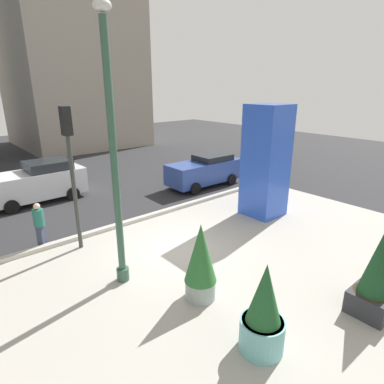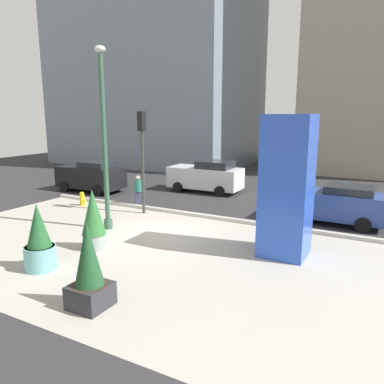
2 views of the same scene
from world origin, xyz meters
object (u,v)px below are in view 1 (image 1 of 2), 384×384
Objects in this scene: potted_plant_mid_plaza at (375,279)px; potted_plant_near_left at (201,262)px; pedestrian_by_curb at (39,223)px; lamp_post at (114,162)px; art_pillar_blue at (266,162)px; car_intersection at (205,170)px; car_passing_lane at (37,182)px; traffic_light_far_side at (70,157)px; potted_plant_curbside at (263,314)px.

potted_plant_mid_plaza reaches higher than potted_plant_near_left.
potted_plant_mid_plaza is 10.47m from pedestrian_by_curb.
lamp_post is at bearing 119.19° from potted_plant_near_left.
art_pillar_blue is 1.08× the size of car_intersection.
lamp_post is 1.54× the size of art_pillar_blue.
potted_plant_mid_plaza reaches higher than car_passing_lane.
pedestrian_by_curb is (-1.16, 3.74, -2.68)m from lamp_post.
lamp_post is 4.75m from pedestrian_by_curb.
lamp_post is 2.82m from traffic_light_far_side.
lamp_post is 3.36× the size of potted_plant_near_left.
traffic_light_far_side is (-1.33, 4.91, 2.18)m from potted_plant_near_left.
pedestrian_by_curb is (-9.43, -1.66, 0.02)m from car_intersection.
art_pillar_blue is 2.19× the size of potted_plant_near_left.
potted_plant_curbside is at bearing -126.85° from car_intersection.
lamp_post reaches higher than potted_plant_curbside.
potted_plant_curbside is 1.29× the size of pedestrian_by_curb.
traffic_light_far_side is (-1.13, 7.11, 2.36)m from potted_plant_curbside.
potted_plant_mid_plaza reaches higher than car_intersection.
traffic_light_far_side is at bearing 117.09° from potted_plant_mid_plaza.
lamp_post is 3.27× the size of potted_plant_mid_plaza.
car_intersection is (4.24, 10.76, -0.10)m from potted_plant_mid_plaza.
potted_plant_near_left is 0.45× the size of traffic_light_far_side.
potted_plant_mid_plaza is (-3.33, -5.94, -1.40)m from art_pillar_blue.
potted_plant_mid_plaza is at bearing -119.26° from art_pillar_blue.
traffic_light_far_side is (-4.17, 8.15, 2.29)m from potted_plant_mid_plaza.
pedestrian_by_curb is at bearing 104.95° from potted_plant_curbside.
lamp_post is at bearing 102.88° from potted_plant_curbside.
potted_plant_mid_plaza is 4.31m from potted_plant_near_left.
potted_plant_curbside is at bearing -95.06° from potted_plant_near_left.
car_intersection is 9.58m from pedestrian_by_curb.
potted_plant_near_left is at bearing -85.13° from car_passing_lane.
traffic_light_far_side is at bearing -93.67° from car_passing_lane.
potted_plant_curbside is 13.21m from car_passing_lane.
art_pillar_blue is 9.20m from pedestrian_by_curb.
potted_plant_mid_plaza is 1.03× the size of potted_plant_near_left.
lamp_post is 1.51× the size of traffic_light_far_side.
lamp_post is 10.24m from car_intersection.
car_passing_lane is at bearing 74.65° from pedestrian_by_curb.
potted_plant_mid_plaza is 11.57m from car_intersection.
pedestrian_by_curb is at bearing 159.65° from art_pillar_blue.
car_intersection is at bearing 53.15° from potted_plant_curbside.
potted_plant_near_left is (-6.17, -2.69, -1.28)m from art_pillar_blue.
lamp_post is 7.19m from potted_plant_mid_plaza.
car_passing_lane is at bearing 104.87° from potted_plant_mid_plaza.
car_passing_lane is (-0.94, 10.99, -0.13)m from potted_plant_near_left.
potted_plant_curbside is (-6.36, -4.90, -1.47)m from art_pillar_blue.
potted_plant_near_left is 10.33m from car_intersection.
art_pillar_blue is 6.95m from potted_plant_mid_plaza.
potted_plant_near_left reaches higher than potted_plant_curbside.
lamp_post is 4.46× the size of pedestrian_by_curb.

